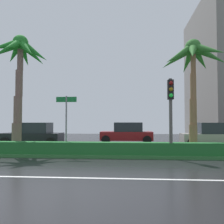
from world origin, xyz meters
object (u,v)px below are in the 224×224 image
Objects in this scene: palm_tree_centre_left at (193,61)px; car_in_traffic_second at (127,133)px; car_in_traffic_leading at (33,135)px; street_name_sign at (66,116)px; car_in_traffic_third at (214,136)px; palm_tree_mid_left at (19,60)px; traffic_signal_median_right at (171,102)px.

car_in_traffic_second is at bearing 122.41° from palm_tree_centre_left.
car_in_traffic_leading and car_in_traffic_second have the same top height.
palm_tree_centre_left is 7.87m from street_name_sign.
car_in_traffic_second is at bearing -156.96° from car_in_traffic_leading.
car_in_traffic_third is at bearing 179.56° from car_in_traffic_leading.
street_name_sign is (3.17, -1.18, -3.38)m from palm_tree_mid_left.
palm_tree_centre_left is 5.86m from car_in_traffic_third.
palm_tree_mid_left is 1.58× the size of car_in_traffic_leading.
street_name_sign is at bearing -20.45° from palm_tree_mid_left.
palm_tree_mid_left is at bearing 159.55° from street_name_sign.
traffic_signal_median_right is at bearing 105.19° from car_in_traffic_second.
street_name_sign is 0.70× the size of car_in_traffic_leading.
street_name_sign is at bearing 27.55° from car_in_traffic_third.
palm_tree_mid_left is 10.20m from palm_tree_centre_left.
street_name_sign is 6.29m from car_in_traffic_leading.
palm_tree_centre_left is 1.70× the size of traffic_signal_median_right.
palm_tree_mid_left reaches higher than car_in_traffic_leading.
traffic_signal_median_right is (-1.66, -2.18, -2.53)m from palm_tree_centre_left.
palm_tree_centre_left is at bearing 52.75° from traffic_signal_median_right.
palm_tree_centre_left reaches higher than street_name_sign.
traffic_signal_median_right is at bearing 149.16° from car_in_traffic_leading.
palm_tree_centre_left is 1.49× the size of car_in_traffic_third.
car_in_traffic_second is (-3.93, 6.19, -4.44)m from palm_tree_centre_left.
traffic_signal_median_right is 1.25× the size of street_name_sign.
car_in_traffic_third is (9.14, 4.77, -1.25)m from street_name_sign.
car_in_traffic_leading is at bearing 163.13° from palm_tree_centre_left.
car_in_traffic_leading is at bearing -0.44° from car_in_traffic_third.
palm_tree_centre_left is at bearing 56.27° from car_in_traffic_third.
car_in_traffic_second is 1.00× the size of car_in_traffic_third.
car_in_traffic_leading is (-3.78, 4.87, -1.25)m from street_name_sign.
palm_tree_mid_left is at bearing 46.55° from car_in_traffic_second.
palm_tree_centre_left reaches higher than car_in_traffic_second.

